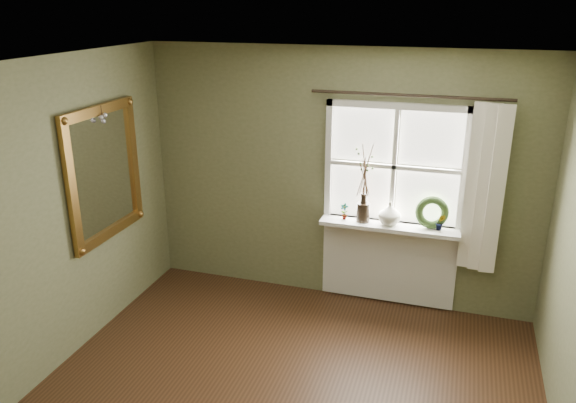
% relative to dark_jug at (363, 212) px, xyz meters
% --- Properties ---
extents(ceiling, '(4.50, 4.50, 0.00)m').
position_rel_dark_jug_xyz_m(ceiling, '(-0.29, -2.12, 1.58)').
color(ceiling, silver).
rests_on(ceiling, ground).
extents(wall_back, '(4.00, 0.10, 2.60)m').
position_rel_dark_jug_xyz_m(wall_back, '(-0.29, 0.18, 0.28)').
color(wall_back, '#696C47').
rests_on(wall_back, ground).
extents(wall_left, '(0.10, 4.50, 2.60)m').
position_rel_dark_jug_xyz_m(wall_left, '(-2.34, -2.12, 0.28)').
color(wall_left, '#696C47').
rests_on(wall_left, ground).
extents(window_frame, '(1.36, 0.06, 1.24)m').
position_rel_dark_jug_xyz_m(window_frame, '(0.26, 0.11, 0.46)').
color(window_frame, silver).
rests_on(window_frame, wall_back).
extents(window_sill, '(1.36, 0.26, 0.04)m').
position_rel_dark_jug_xyz_m(window_sill, '(0.26, 0.00, -0.12)').
color(window_sill, silver).
rests_on(window_sill, wall_back).
extents(window_apron, '(1.36, 0.04, 0.88)m').
position_rel_dark_jug_xyz_m(window_apron, '(0.26, 0.11, -0.56)').
color(window_apron, silver).
rests_on(window_apron, ground).
extents(dark_jug, '(0.15, 0.15, 0.19)m').
position_rel_dark_jug_xyz_m(dark_jug, '(0.00, 0.00, 0.00)').
color(dark_jug, black).
rests_on(dark_jug, window_sill).
extents(cream_vase, '(0.25, 0.25, 0.23)m').
position_rel_dark_jug_xyz_m(cream_vase, '(0.26, 0.00, 0.02)').
color(cream_vase, beige).
rests_on(cream_vase, window_sill).
extents(wreath, '(0.34, 0.20, 0.33)m').
position_rel_dark_jug_xyz_m(wreath, '(0.66, 0.04, 0.02)').
color(wreath, '#30471F').
rests_on(wreath, window_sill).
extents(potted_plant_left, '(0.09, 0.07, 0.17)m').
position_rel_dark_jug_xyz_m(potted_plant_left, '(-0.19, 0.00, -0.01)').
color(potted_plant_left, '#30471F').
rests_on(potted_plant_left, window_sill).
extents(potted_plant_right, '(0.09, 0.07, 0.16)m').
position_rel_dark_jug_xyz_m(potted_plant_right, '(0.74, 0.00, -0.02)').
color(potted_plant_right, '#30471F').
rests_on(potted_plant_right, window_sill).
extents(curtain, '(0.36, 0.12, 1.59)m').
position_rel_dark_jug_xyz_m(curtain, '(1.10, 0.01, 0.35)').
color(curtain, white).
rests_on(curtain, wall_back).
extents(curtain_rod, '(1.84, 0.03, 0.03)m').
position_rel_dark_jug_xyz_m(curtain_rod, '(0.36, 0.05, 1.16)').
color(curtain_rod, black).
rests_on(curtain_rod, wall_back).
extents(gilt_mirror, '(0.10, 1.05, 1.25)m').
position_rel_dark_jug_xyz_m(gilt_mirror, '(-2.25, -0.97, 0.49)').
color(gilt_mirror, white).
rests_on(gilt_mirror, wall_left).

